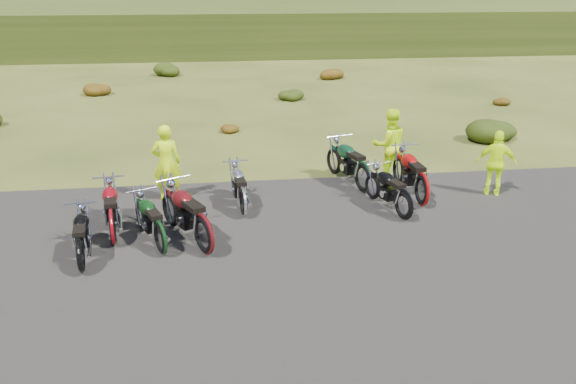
{
  "coord_description": "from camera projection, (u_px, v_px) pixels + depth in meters",
  "views": [
    {
      "loc": [
        -0.76,
        -9.98,
        5.02
      ],
      "look_at": [
        0.68,
        1.15,
        0.76
      ],
      "focal_mm": 35.0,
      "sensor_mm": 36.0,
      "label": 1
    }
  ],
  "objects": [
    {
      "name": "shrub_7",
      "position": [
        493.0,
        126.0,
        18.54
      ],
      "size": [
        1.56,
        1.56,
        0.92
      ],
      "primitive_type": "ellipsoid",
      "color": "black",
      "rests_on": "ground"
    },
    {
      "name": "motorcycle_5",
      "position": [
        402.0,
        220.0,
        12.48
      ],
      "size": [
        1.16,
        2.05,
        1.02
      ],
      "primitive_type": null,
      "rotation": [
        0.0,
        0.0,
        1.85
      ],
      "color": "black",
      "rests_on": "ground"
    },
    {
      "name": "ground",
      "position": [
        261.0,
        250.0,
        11.13
      ],
      "size": [
        300.0,
        300.0,
        0.0
      ],
      "primitive_type": "plane",
      "color": "#334115",
      "rests_on": "ground"
    },
    {
      "name": "hill_plateau",
      "position": [
        215.0,
        6.0,
        113.09
      ],
      "size": [
        300.0,
        90.0,
        9.17
      ],
      "primitive_type": "cube",
      "color": "#303D14",
      "rests_on": "ground"
    },
    {
      "name": "motorcycle_6",
      "position": [
        420.0,
        206.0,
        13.25
      ],
      "size": [
        0.85,
        2.27,
        1.17
      ],
      "primitive_type": null,
      "rotation": [
        0.0,
        0.0,
        1.62
      ],
      "color": "#9B0C0B",
      "rests_on": "ground"
    },
    {
      "name": "shrub_3",
      "position": [
        168.0,
        68.0,
        30.87
      ],
      "size": [
        1.56,
        1.56,
        0.92
      ],
      "primitive_type": "ellipsoid",
      "color": "black",
      "rests_on": "ground"
    },
    {
      "name": "motorcycle_1",
      "position": [
        114.0,
        244.0,
        11.34
      ],
      "size": [
        1.01,
        2.13,
        1.07
      ],
      "primitive_type": null,
      "rotation": [
        0.0,
        0.0,
        1.74
      ],
      "color": "maroon",
      "rests_on": "ground"
    },
    {
      "name": "person_middle",
      "position": [
        167.0,
        164.0,
        13.3
      ],
      "size": [
        0.69,
        0.48,
        1.84
      ],
      "primitive_type": "imported",
      "rotation": [
        0.0,
        0.0,
        3.19
      ],
      "color": "#CFF90D",
      "rests_on": "ground"
    },
    {
      "name": "shrub_4",
      "position": [
        228.0,
        126.0,
        19.52
      ],
      "size": [
        0.77,
        0.77,
        0.45
      ],
      "primitive_type": "ellipsoid",
      "color": "#5F290B",
      "rests_on": "ground"
    },
    {
      "name": "gravel_pad",
      "position": [
        272.0,
        304.0,
        9.27
      ],
      "size": [
        20.0,
        12.0,
        0.04
      ],
      "primitive_type": "cube",
      "color": "black",
      "rests_on": "ground"
    },
    {
      "name": "motorcycle_0",
      "position": [
        83.0,
        273.0,
        10.25
      ],
      "size": [
        0.87,
        1.92,
        0.97
      ],
      "primitive_type": null,
      "rotation": [
        0.0,
        0.0,
        1.71
      ],
      "color": "black",
      "rests_on": "ground"
    },
    {
      "name": "shrub_8",
      "position": [
        499.0,
        99.0,
        23.88
      ],
      "size": [
        0.77,
        0.77,
        0.45
      ],
      "primitive_type": "ellipsoid",
      "color": "#5F290B",
      "rests_on": "ground"
    },
    {
      "name": "motorcycle_7",
      "position": [
        362.0,
        193.0,
        14.04
      ],
      "size": [
        1.37,
        2.39,
        1.19
      ],
      "primitive_type": null,
      "rotation": [
        0.0,
        0.0,
        1.86
      ],
      "color": "#0E341D",
      "rests_on": "ground"
    },
    {
      "name": "shrub_2",
      "position": [
        96.0,
        88.0,
        25.63
      ],
      "size": [
        1.3,
        1.3,
        0.77
      ],
      "primitive_type": "ellipsoid",
      "color": "#5F290B",
      "rests_on": "ground"
    },
    {
      "name": "motorcycle_2",
      "position": [
        162.0,
        255.0,
        10.91
      ],
      "size": [
        1.33,
        2.03,
        1.01
      ],
      "primitive_type": null,
      "rotation": [
        0.0,
        0.0,
        1.97
      ],
      "color": "black",
      "rests_on": "ground"
    },
    {
      "name": "hill_slope",
      "position": [
        220.0,
        31.0,
        57.47
      ],
      "size": [
        300.0,
        45.97,
        9.37
      ],
      "primitive_type": null,
      "rotation": [
        0.14,
        0.0,
        0.0
      ],
      "color": "#303D14",
      "rests_on": "ground"
    },
    {
      "name": "person_right_a",
      "position": [
        389.0,
        146.0,
        14.61
      ],
      "size": [
        0.98,
        0.79,
        1.91
      ],
      "primitive_type": "imported",
      "rotation": [
        0.0,
        0.0,
        3.21
      ],
      "color": "#CFF90D",
      "rests_on": "ground"
    },
    {
      "name": "motorcycle_3",
      "position": [
        244.0,
        217.0,
        12.66
      ],
      "size": [
        0.84,
        1.97,
        1.0
      ],
      "primitive_type": null,
      "rotation": [
        0.0,
        0.0,
        1.68
      ],
      "color": "silver",
      "rests_on": "ground"
    },
    {
      "name": "shrub_6",
      "position": [
        331.0,
        72.0,
        29.99
      ],
      "size": [
        1.3,
        1.3,
        0.77
      ],
      "primitive_type": "ellipsoid",
      "color": "#5F290B",
      "rests_on": "ground"
    },
    {
      "name": "person_right_b",
      "position": [
        496.0,
        164.0,
        13.62
      ],
      "size": [
        1.03,
        0.74,
        1.62
      ],
      "primitive_type": "imported",
      "rotation": [
        0.0,
        0.0,
        2.73
      ],
      "color": "#CFF90D",
      "rests_on": "ground"
    },
    {
      "name": "motorcycle_4",
      "position": [
        205.0,
        255.0,
        10.92
      ],
      "size": [
        1.75,
        2.41,
        1.21
      ],
      "primitive_type": null,
      "rotation": [
        0.0,
        0.0,
        2.05
      ],
      "color": "#530D11",
      "rests_on": "ground"
    },
    {
      "name": "shrub_5",
      "position": [
        290.0,
        93.0,
        24.76
      ],
      "size": [
        1.03,
        1.03,
        0.61
      ],
      "primitive_type": "ellipsoid",
      "color": "black",
      "rests_on": "ground"
    }
  ]
}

